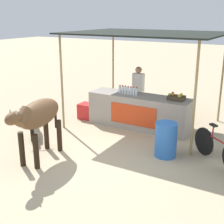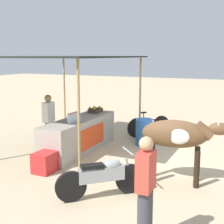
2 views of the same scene
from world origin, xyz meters
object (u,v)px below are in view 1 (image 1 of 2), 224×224
(vendor_behind_counter, at_px, (138,92))
(water_barrel, at_px, (166,140))
(motorcycle_parked, at_px, (32,118))
(bicycle_leaning, at_px, (218,149))
(cow, at_px, (38,116))
(stall_counter, at_px, (139,111))
(fruit_crate, at_px, (176,97))
(cooler_box, at_px, (89,111))

(vendor_behind_counter, height_order, water_barrel, vendor_behind_counter)
(motorcycle_parked, bearing_deg, bicycle_leaning, 8.04)
(water_barrel, distance_m, cow, 2.96)
(stall_counter, xyz_separation_m, vendor_behind_counter, (-0.41, 0.75, 0.37))
(cow, bearing_deg, bicycle_leaning, 27.10)
(fruit_crate, relative_size, cow, 0.24)
(bicycle_leaning, bearing_deg, cow, -152.90)
(stall_counter, xyz_separation_m, water_barrel, (1.38, -1.46, -0.07))
(stall_counter, bearing_deg, cooler_box, -176.77)
(stall_counter, distance_m, vendor_behind_counter, 0.93)
(cow, distance_m, bicycle_leaning, 4.04)
(motorcycle_parked, bearing_deg, cooler_box, 70.71)
(stall_counter, height_order, cow, cow)
(vendor_behind_counter, xyz_separation_m, motorcycle_parked, (-1.95, -2.68, -0.42))
(fruit_crate, bearing_deg, cooler_box, -176.99)
(fruit_crate, bearing_deg, cow, -124.12)
(stall_counter, relative_size, bicycle_leaning, 2.29)
(vendor_behind_counter, bearing_deg, cooler_box, -147.03)
(cooler_box, relative_size, motorcycle_parked, 0.44)
(stall_counter, bearing_deg, bicycle_leaning, -26.29)
(stall_counter, bearing_deg, motorcycle_parked, -140.76)
(water_barrel, bearing_deg, vendor_behind_counter, 129.02)
(water_barrel, distance_m, bicycle_leaning, 1.15)
(vendor_behind_counter, height_order, cow, vendor_behind_counter)
(cow, height_order, motorcycle_parked, cow)
(bicycle_leaning, bearing_deg, cooler_box, 164.88)
(cooler_box, bearing_deg, vendor_behind_counter, 32.97)
(water_barrel, bearing_deg, cooler_box, 156.27)
(cooler_box, xyz_separation_m, motorcycle_parked, (-0.64, -1.83, 0.19))
(fruit_crate, xyz_separation_m, cooler_box, (-2.79, -0.15, -0.79))
(cow, height_order, bicycle_leaning, cow)
(water_barrel, height_order, bicycle_leaning, bicycle_leaning)
(cow, xyz_separation_m, motorcycle_parked, (-1.33, 1.12, -0.61))
(fruit_crate, relative_size, motorcycle_parked, 0.33)
(stall_counter, distance_m, cooler_box, 1.74)
(motorcycle_parked, bearing_deg, vendor_behind_counter, 53.96)
(fruit_crate, height_order, bicycle_leaning, fruit_crate)
(motorcycle_parked, bearing_deg, stall_counter, 39.24)
(cow, bearing_deg, vendor_behind_counter, 80.74)
(water_barrel, bearing_deg, motorcycle_parked, -172.90)
(fruit_crate, relative_size, bicycle_leaning, 0.34)
(vendor_behind_counter, bearing_deg, bicycle_leaning, -34.31)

